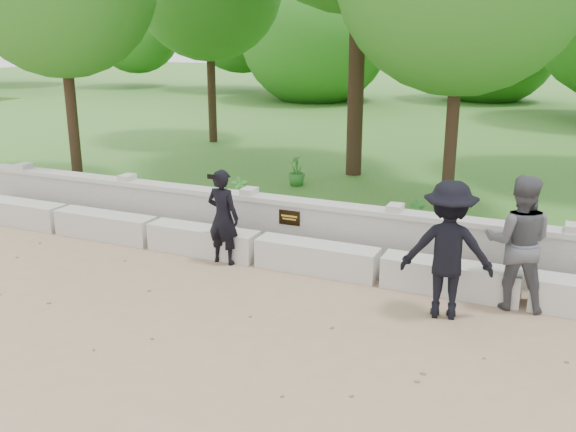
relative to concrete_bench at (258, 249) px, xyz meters
The scene contains 10 objects.
ground 1.91m from the concrete_bench, 90.00° to the right, with size 80.00×80.00×0.00m, color #9B7D5F.
lawn 12.10m from the concrete_bench, 90.00° to the left, with size 40.00×22.00×0.25m, color #376322.
concrete_bench is the anchor object (origin of this frame).
parapet_wall 0.74m from the concrete_bench, 89.99° to the left, with size 12.50×0.35×0.90m.
man_main 0.75m from the concrete_bench, 154.79° to the right, with size 0.59×0.53×1.51m.
visitor_left 3.91m from the concrete_bench, ahead, with size 0.93×0.76×1.80m.
visitor_mid 3.23m from the concrete_bench, 13.87° to the right, with size 1.26×0.87×1.79m.
shrub_a 2.17m from the concrete_bench, 125.32° to the left, with size 0.34×0.23×0.65m, color #2C7126.
shrub_b 2.69m from the concrete_bench, 36.83° to the left, with size 0.33×0.26×0.60m, color #2C7126.
shrub_d 4.14m from the concrete_bench, 104.62° to the left, with size 0.38×0.34×0.69m, color #2C7126.
Camera 1 is at (4.31, -6.64, 3.61)m, focal length 40.00 mm.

